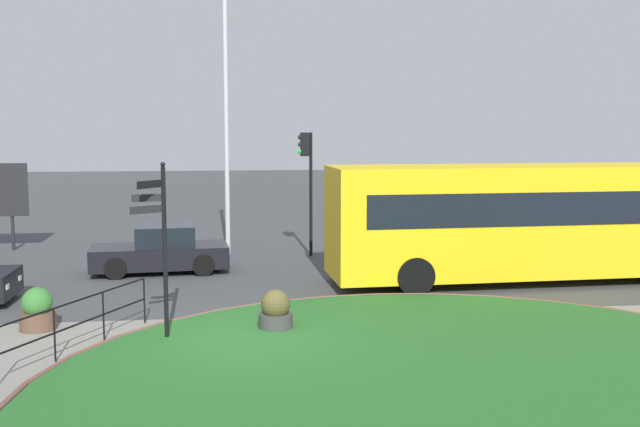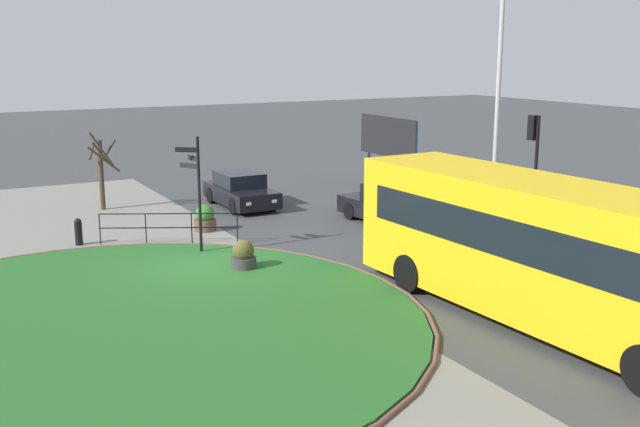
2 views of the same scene
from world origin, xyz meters
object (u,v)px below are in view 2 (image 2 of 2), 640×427
at_px(billboard_left, 388,138).
at_px(car_far_lane, 241,191).
at_px(planter_near_signpost, 205,219).
at_px(lamppost_tall, 499,79).
at_px(planter_kerbside, 243,257).
at_px(bollard_foreground, 78,232).
at_px(traffic_light_near, 534,151).
at_px(signpost_directional, 197,186).
at_px(street_tree_bare, 101,168).
at_px(car_near_lane, 389,206).
at_px(bus_yellow, 548,251).

bearing_deg(billboard_left, car_far_lane, -77.71).
relative_size(car_far_lane, planter_near_signpost, 4.24).
distance_m(lamppost_tall, planter_kerbside, 11.17).
distance_m(bollard_foreground, planter_kerbside, 6.24).
relative_size(lamppost_tall, planter_kerbside, 10.66).
xyz_separation_m(traffic_light_near, lamppost_tall, (-2.65, 0.78, 2.14)).
relative_size(signpost_directional, car_far_lane, 0.92).
xyz_separation_m(signpost_directional, planter_near_signpost, (-2.73, 1.21, -1.70)).
bearing_deg(car_far_lane, street_tree_bare, -110.97).
relative_size(signpost_directional, traffic_light_near, 0.88).
distance_m(lamppost_tall, planter_near_signpost, 11.22).
bearing_deg(car_near_lane, bus_yellow, 160.63).
distance_m(signpost_directional, planter_kerbside, 2.92).
bearing_deg(planter_near_signpost, lamppost_tall, 66.76).
distance_m(bus_yellow, billboard_left, 18.94).
bearing_deg(bollard_foreground, planter_near_signpost, 88.77).
xyz_separation_m(signpost_directional, billboard_left, (-7.90, 12.18, -0.03)).
height_order(signpost_directional, planter_kerbside, signpost_directional).
xyz_separation_m(car_far_lane, lamppost_tall, (7.26, 6.67, 4.52)).
distance_m(planter_kerbside, street_tree_bare, 10.40).
distance_m(bollard_foreground, car_near_lane, 10.70).
relative_size(bus_yellow, planter_kerbside, 12.17).
relative_size(planter_near_signpost, planter_kerbside, 1.03).
bearing_deg(bus_yellow, street_tree_bare, -163.71).
height_order(signpost_directional, bollard_foreground, signpost_directional).
height_order(traffic_light_near, planter_kerbside, traffic_light_near).
relative_size(car_near_lane, lamppost_tall, 0.43).
bearing_deg(traffic_light_near, planter_kerbside, 77.43).
bearing_deg(bus_yellow, bollard_foreground, -150.04).
distance_m(signpost_directional, bollard_foreground, 4.47).
xyz_separation_m(bus_yellow, car_far_lane, (-15.55, -0.97, -1.12)).
bearing_deg(signpost_directional, car_far_lane, 146.93).
relative_size(billboard_left, planter_kerbside, 4.90).
xyz_separation_m(car_near_lane, planter_kerbside, (3.01, -6.95, -0.23)).
height_order(car_far_lane, street_tree_bare, street_tree_bare).
height_order(car_near_lane, billboard_left, billboard_left).
distance_m(billboard_left, street_tree_bare, 13.27).
relative_size(bus_yellow, billboard_left, 2.48).
relative_size(car_near_lane, billboard_left, 0.93).
xyz_separation_m(signpost_directional, lamppost_tall, (1.28, 10.56, 3.03)).
height_order(traffic_light_near, planter_near_signpost, traffic_light_near).
distance_m(signpost_directional, traffic_light_near, 10.57).
distance_m(traffic_light_near, planter_kerbside, 9.77).
xyz_separation_m(signpost_directional, bollard_foreground, (-2.83, -3.03, -1.67)).
height_order(car_far_lane, planter_near_signpost, car_far_lane).
height_order(bollard_foreground, traffic_light_near, traffic_light_near).
relative_size(bus_yellow, car_near_lane, 2.68).
bearing_deg(bollard_foreground, lamppost_tall, 73.19).
relative_size(planter_kerbside, street_tree_bare, 0.29).
bearing_deg(traffic_light_near, planter_near_signpost, 49.42).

